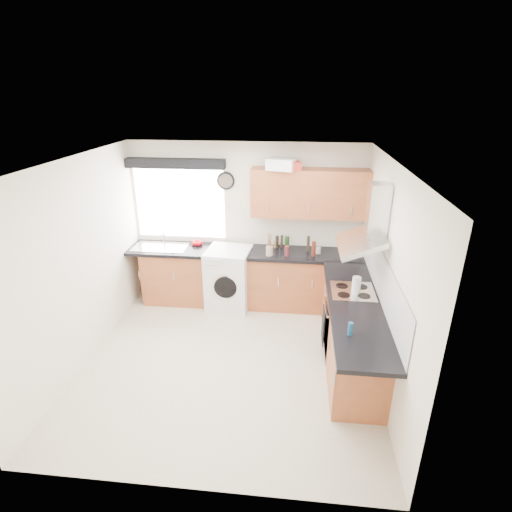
# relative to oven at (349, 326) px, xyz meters

# --- Properties ---
(ground_plane) EXTENTS (3.60, 3.60, 0.00)m
(ground_plane) POSITION_rel_oven_xyz_m (-1.50, -0.30, -0.42)
(ground_plane) COLOR beige
(ceiling) EXTENTS (3.60, 3.60, 0.02)m
(ceiling) POSITION_rel_oven_xyz_m (-1.50, -0.30, 2.08)
(ceiling) COLOR white
(ceiling) RESTS_ON wall_back
(wall_back) EXTENTS (3.60, 0.02, 2.50)m
(wall_back) POSITION_rel_oven_xyz_m (-1.50, 1.50, 0.82)
(wall_back) COLOR silver
(wall_back) RESTS_ON ground_plane
(wall_front) EXTENTS (3.60, 0.02, 2.50)m
(wall_front) POSITION_rel_oven_xyz_m (-1.50, -2.10, 0.82)
(wall_front) COLOR silver
(wall_front) RESTS_ON ground_plane
(wall_left) EXTENTS (0.02, 3.60, 2.50)m
(wall_left) POSITION_rel_oven_xyz_m (-3.30, -0.30, 0.82)
(wall_left) COLOR silver
(wall_left) RESTS_ON ground_plane
(wall_right) EXTENTS (0.02, 3.60, 2.50)m
(wall_right) POSITION_rel_oven_xyz_m (0.30, -0.30, 0.82)
(wall_right) COLOR silver
(wall_right) RESTS_ON ground_plane
(window) EXTENTS (1.40, 0.02, 1.10)m
(window) POSITION_rel_oven_xyz_m (-2.55, 1.49, 1.12)
(window) COLOR silver
(window) RESTS_ON wall_back
(window_blind) EXTENTS (1.50, 0.18, 0.14)m
(window_blind) POSITION_rel_oven_xyz_m (-2.55, 1.40, 1.76)
(window_blind) COLOR black
(window_blind) RESTS_ON wall_back
(splashback) EXTENTS (0.01, 3.00, 0.54)m
(splashback) POSITION_rel_oven_xyz_m (0.29, 0.00, 0.75)
(splashback) COLOR white
(splashback) RESTS_ON wall_right
(base_cab_back) EXTENTS (3.00, 0.58, 0.86)m
(base_cab_back) POSITION_rel_oven_xyz_m (-1.60, 1.21, 0.01)
(base_cab_back) COLOR brown
(base_cab_back) RESTS_ON ground_plane
(base_cab_corner) EXTENTS (0.60, 0.60, 0.86)m
(base_cab_corner) POSITION_rel_oven_xyz_m (0.00, 1.20, 0.01)
(base_cab_corner) COLOR brown
(base_cab_corner) RESTS_ON ground_plane
(base_cab_right) EXTENTS (0.58, 2.10, 0.86)m
(base_cab_right) POSITION_rel_oven_xyz_m (0.01, -0.15, 0.01)
(base_cab_right) COLOR brown
(base_cab_right) RESTS_ON ground_plane
(worktop_back) EXTENTS (3.60, 0.62, 0.05)m
(worktop_back) POSITION_rel_oven_xyz_m (-1.50, 1.20, 0.46)
(worktop_back) COLOR black
(worktop_back) RESTS_ON base_cab_back
(worktop_right) EXTENTS (0.62, 2.42, 0.05)m
(worktop_right) POSITION_rel_oven_xyz_m (0.00, -0.30, 0.46)
(worktop_right) COLOR black
(worktop_right) RESTS_ON base_cab_right
(sink) EXTENTS (0.84, 0.46, 0.10)m
(sink) POSITION_rel_oven_xyz_m (-2.83, 1.20, 0.52)
(sink) COLOR silver
(sink) RESTS_ON worktop_back
(oven) EXTENTS (0.56, 0.58, 0.85)m
(oven) POSITION_rel_oven_xyz_m (0.00, 0.00, 0.00)
(oven) COLOR black
(oven) RESTS_ON ground_plane
(hob_plate) EXTENTS (0.52, 0.52, 0.01)m
(hob_plate) POSITION_rel_oven_xyz_m (0.00, 0.00, 0.49)
(hob_plate) COLOR silver
(hob_plate) RESTS_ON worktop_right
(extractor_hood) EXTENTS (0.52, 0.78, 0.66)m
(extractor_hood) POSITION_rel_oven_xyz_m (0.10, -0.00, 1.34)
(extractor_hood) COLOR silver
(extractor_hood) RESTS_ON wall_right
(upper_cabinets) EXTENTS (1.70, 0.35, 0.70)m
(upper_cabinets) POSITION_rel_oven_xyz_m (-0.55, 1.32, 1.38)
(upper_cabinets) COLOR brown
(upper_cabinets) RESTS_ON wall_back
(washing_machine) EXTENTS (0.70, 0.68, 0.95)m
(washing_machine) POSITION_rel_oven_xyz_m (-1.73, 1.10, 0.05)
(washing_machine) COLOR silver
(washing_machine) RESTS_ON ground_plane
(wall_clock) EXTENTS (0.27, 0.04, 0.27)m
(wall_clock) POSITION_rel_oven_xyz_m (-1.81, 1.46, 1.50)
(wall_clock) COLOR black
(wall_clock) RESTS_ON wall_back
(casserole) EXTENTS (0.44, 0.36, 0.16)m
(casserole) POSITION_rel_oven_xyz_m (-0.97, 1.22, 1.80)
(casserole) COLOR silver
(casserole) RESTS_ON upper_cabinets
(storage_box) EXTENTS (0.31, 0.29, 0.12)m
(storage_box) POSITION_rel_oven_xyz_m (-0.84, 1.22, 1.78)
(storage_box) COLOR #B02C1F
(storage_box) RESTS_ON upper_cabinets
(utensil_pot) EXTENTS (0.13, 0.13, 0.14)m
(utensil_pot) POSITION_rel_oven_xyz_m (-1.10, 1.05, 0.56)
(utensil_pot) COLOR gray
(utensil_pot) RESTS_ON worktop_back
(kitchen_roll) EXTENTS (0.12, 0.12, 0.23)m
(kitchen_roll) POSITION_rel_oven_xyz_m (0.02, -0.06, 0.60)
(kitchen_roll) COLOR silver
(kitchen_roll) RESTS_ON worktop_right
(tomato_cluster) EXTENTS (0.18, 0.18, 0.07)m
(tomato_cluster) POSITION_rel_oven_xyz_m (-2.28, 1.35, 0.52)
(tomato_cluster) COLOR #AC0810
(tomato_cluster) RESTS_ON worktop_back
(jar_0) EXTENTS (0.04, 0.04, 0.24)m
(jar_0) POSITION_rel_oven_xyz_m (-0.53, 1.28, 0.60)
(jar_0) COLOR black
(jar_0) RESTS_ON worktop_back
(jar_1) EXTENTS (0.06, 0.06, 0.21)m
(jar_1) POSITION_rel_oven_xyz_m (-0.85, 1.33, 0.59)
(jar_1) COLOR #173312
(jar_1) RESTS_ON worktop_back
(jar_2) EXTENTS (0.06, 0.06, 0.23)m
(jar_2) POSITION_rel_oven_xyz_m (-0.45, 1.09, 0.60)
(jar_2) COLOR #4D1B10
(jar_2) RESTS_ON worktop_back
(jar_3) EXTENTS (0.07, 0.07, 0.15)m
(jar_3) POSITION_rel_oven_xyz_m (-0.85, 1.06, 0.56)
(jar_3) COLOR #531D20
(jar_3) RESTS_ON worktop_back
(jar_4) EXTENTS (0.07, 0.07, 0.10)m
(jar_4) POSITION_rel_oven_xyz_m (-0.38, 1.20, 0.53)
(jar_4) COLOR #BEAEA2
(jar_4) RESTS_ON worktop_back
(jar_5) EXTENTS (0.04, 0.04, 0.11)m
(jar_5) POSITION_rel_oven_xyz_m (-1.04, 1.36, 0.54)
(jar_5) COLOR olive
(jar_5) RESTS_ON worktop_back
(jar_6) EXTENTS (0.04, 0.04, 0.20)m
(jar_6) POSITION_rel_oven_xyz_m (-0.94, 1.39, 0.58)
(jar_6) COLOR #31281B
(jar_6) RESTS_ON worktop_back
(jar_7) EXTENTS (0.05, 0.05, 0.20)m
(jar_7) POSITION_rel_oven_xyz_m (-1.01, 1.36, 0.58)
(jar_7) COLOR black
(jar_7) RESTS_ON worktop_back
(bottle_0) EXTENTS (0.05, 0.05, 0.14)m
(bottle_0) POSITION_rel_oven_xyz_m (-0.14, -0.95, 0.56)
(bottle_0) COLOR navy
(bottle_0) RESTS_ON worktop_right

